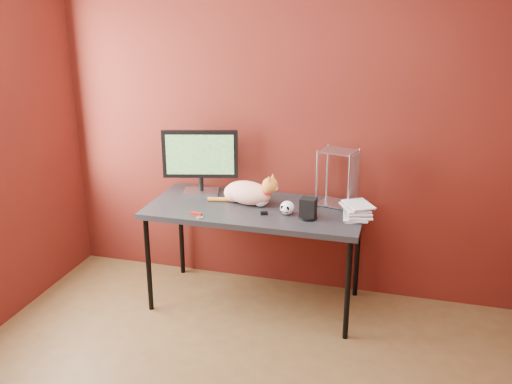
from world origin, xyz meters
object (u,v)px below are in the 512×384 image
(monitor, at_px, (200,159))
(book_stack, at_px, (349,139))
(cat, at_px, (248,193))
(skull_mug, at_px, (287,208))
(desk, at_px, (255,214))
(speaker, at_px, (308,209))

(monitor, relative_size, book_stack, 0.51)
(cat, xyz_separation_m, skull_mug, (0.31, -0.13, -0.04))
(cat, distance_m, book_stack, 0.83)
(monitor, height_order, book_stack, book_stack)
(desk, xyz_separation_m, book_stack, (0.63, -0.03, 0.59))
(desk, xyz_separation_m, speaker, (0.39, -0.12, 0.12))
(desk, bearing_deg, book_stack, -2.47)
(book_stack, bearing_deg, monitor, 169.32)
(monitor, height_order, cat, monitor)
(skull_mug, xyz_separation_m, book_stack, (0.38, 0.05, 0.49))
(skull_mug, height_order, speaker, speaker)
(cat, bearing_deg, monitor, 175.05)
(cat, distance_m, speaker, 0.49)
(cat, bearing_deg, book_stack, 7.28)
(monitor, height_order, skull_mug, monitor)
(cat, xyz_separation_m, speaker, (0.46, -0.16, -0.02))
(book_stack, bearing_deg, skull_mug, -171.99)
(monitor, xyz_separation_m, book_stack, (1.10, -0.21, 0.27))
(speaker, bearing_deg, desk, 167.52)
(skull_mug, relative_size, book_stack, 0.09)
(desk, height_order, speaker, speaker)
(monitor, bearing_deg, book_stack, -25.52)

